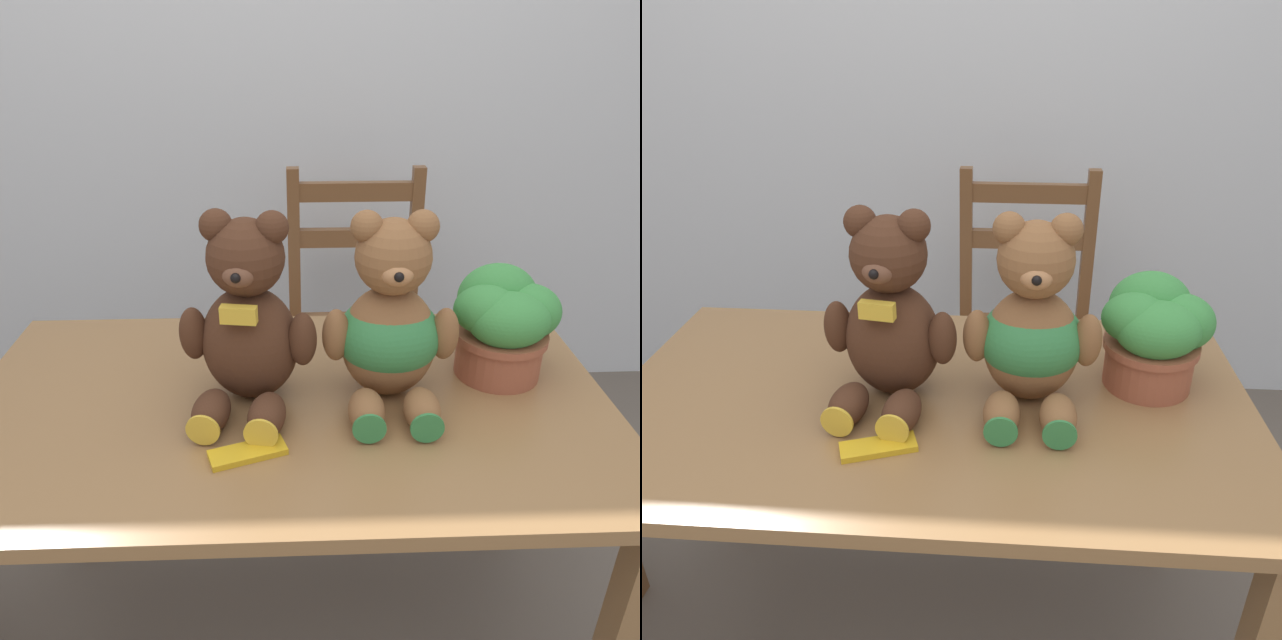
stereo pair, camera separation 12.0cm
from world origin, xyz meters
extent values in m
cube|color=silver|center=(0.00, 1.62, 1.30)|extent=(8.00, 0.04, 2.60)
cube|color=olive|center=(0.00, 0.37, 0.71)|extent=(1.29, 0.74, 0.03)
cube|color=olive|center=(-0.59, 0.69, 0.35)|extent=(0.06, 0.06, 0.70)
cube|color=olive|center=(0.59, 0.69, 0.35)|extent=(0.06, 0.06, 0.70)
cube|color=brown|center=(0.21, 1.11, 0.44)|extent=(0.44, 0.40, 0.03)
cube|color=brown|center=(0.41, 0.93, 0.21)|extent=(0.04, 0.04, 0.43)
cube|color=brown|center=(0.01, 0.93, 0.21)|extent=(0.04, 0.04, 0.43)
cube|color=brown|center=(0.41, 1.29, 0.49)|extent=(0.04, 0.04, 0.97)
cube|color=brown|center=(0.01, 1.29, 0.49)|extent=(0.04, 0.04, 0.97)
cube|color=brown|center=(0.21, 1.29, 0.90)|extent=(0.36, 0.03, 0.06)
cube|color=brown|center=(0.21, 1.29, 0.74)|extent=(0.36, 0.03, 0.06)
ellipsoid|color=#472819|center=(-0.07, 0.40, 0.84)|extent=(0.21, 0.19, 0.23)
sphere|color=#472819|center=(-0.07, 0.40, 1.02)|extent=(0.15, 0.15, 0.15)
sphere|color=#472819|center=(-0.02, 0.39, 1.08)|extent=(0.06, 0.06, 0.06)
sphere|color=#472819|center=(-0.12, 0.40, 1.08)|extent=(0.06, 0.06, 0.06)
ellipsoid|color=brown|center=(-0.08, 0.34, 1.01)|extent=(0.07, 0.06, 0.05)
sphere|color=black|center=(-0.08, 0.32, 1.02)|extent=(0.02, 0.02, 0.02)
ellipsoid|color=#472819|center=(0.03, 0.36, 0.87)|extent=(0.06, 0.06, 0.11)
ellipsoid|color=#472819|center=(-0.18, 0.39, 0.87)|extent=(0.06, 0.06, 0.11)
ellipsoid|color=#472819|center=(-0.04, 0.27, 0.76)|extent=(0.09, 0.13, 0.07)
cylinder|color=gold|center=(-0.05, 0.21, 0.76)|extent=(0.06, 0.02, 0.06)
ellipsoid|color=#472819|center=(-0.14, 0.29, 0.76)|extent=(0.09, 0.13, 0.07)
cylinder|color=gold|center=(-0.15, 0.23, 0.76)|extent=(0.06, 0.02, 0.06)
cube|color=gold|center=(-0.08, 0.32, 0.94)|extent=(0.07, 0.03, 0.03)
ellipsoid|color=brown|center=(0.20, 0.40, 0.84)|extent=(0.19, 0.16, 0.23)
sphere|color=brown|center=(0.20, 0.40, 1.02)|extent=(0.14, 0.14, 0.14)
sphere|color=brown|center=(0.25, 0.40, 1.08)|extent=(0.06, 0.06, 0.06)
sphere|color=brown|center=(0.15, 0.40, 1.08)|extent=(0.06, 0.06, 0.06)
ellipsoid|color=#B2794C|center=(0.20, 0.34, 1.01)|extent=(0.06, 0.06, 0.05)
sphere|color=black|center=(0.20, 0.32, 1.01)|extent=(0.02, 0.02, 0.02)
ellipsoid|color=brown|center=(0.30, 0.38, 0.87)|extent=(0.06, 0.06, 0.11)
ellipsoid|color=brown|center=(0.09, 0.38, 0.87)|extent=(0.06, 0.06, 0.11)
ellipsoid|color=brown|center=(0.25, 0.28, 0.76)|extent=(0.07, 0.12, 0.07)
cylinder|color=#337F42|center=(0.25, 0.22, 0.76)|extent=(0.06, 0.01, 0.06)
ellipsoid|color=brown|center=(0.15, 0.28, 0.76)|extent=(0.07, 0.12, 0.07)
cylinder|color=#337F42|center=(0.14, 0.22, 0.76)|extent=(0.06, 0.01, 0.06)
ellipsoid|color=#337F42|center=(0.20, 0.40, 0.85)|extent=(0.21, 0.18, 0.17)
cylinder|color=#9E5138|center=(0.44, 0.46, 0.78)|extent=(0.18, 0.18, 0.10)
cylinder|color=#9E5138|center=(0.44, 0.46, 0.82)|extent=(0.19, 0.19, 0.02)
ellipsoid|color=#3D8E42|center=(0.50, 0.46, 0.87)|extent=(0.14, 0.13, 0.11)
ellipsoid|color=#3D8E42|center=(0.44, 0.51, 0.88)|extent=(0.17, 0.13, 0.15)
ellipsoid|color=#3D8E42|center=(0.40, 0.45, 0.88)|extent=(0.13, 0.11, 0.10)
ellipsoid|color=#3D8E42|center=(0.44, 0.43, 0.87)|extent=(0.17, 0.13, 0.11)
cube|color=gold|center=(-0.07, 0.20, 0.73)|extent=(0.14, 0.09, 0.01)
camera|label=1|loc=(0.02, -0.67, 1.44)|focal=35.00mm
camera|label=2|loc=(0.14, -0.67, 1.44)|focal=35.00mm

